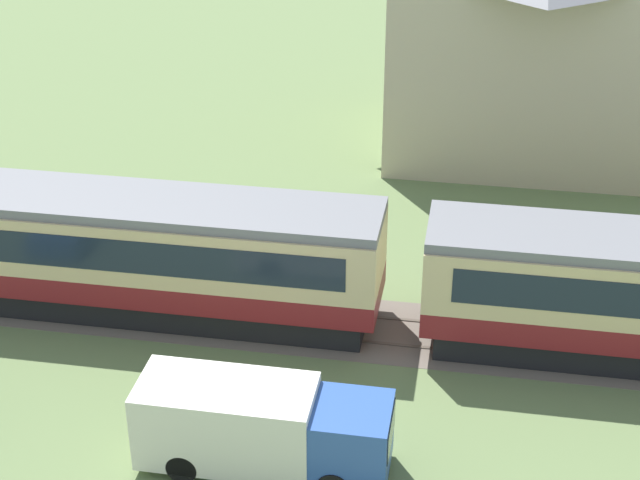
# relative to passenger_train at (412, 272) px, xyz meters

# --- Properties ---
(passenger_train) EXTENTS (88.95, 3.14, 3.93)m
(passenger_train) POSITION_rel_passenger_train_xyz_m (0.00, 0.00, 0.00)
(passenger_train) COLOR maroon
(passenger_train) RESTS_ON ground_plane
(railway_track) EXTENTS (155.00, 3.60, 0.04)m
(railway_track) POSITION_rel_passenger_train_xyz_m (4.14, 0.00, -2.18)
(railway_track) COLOR #665B51
(railway_track) RESTS_ON ground_plane
(station_house_grey_roof) EXTENTS (12.65, 10.42, 10.82)m
(station_house_grey_roof) POSITION_rel_passenger_train_xyz_m (3.65, 16.21, 3.40)
(station_house_grey_roof) COLOR #BCB293
(station_house_grey_roof) RESTS_ON ground_plane
(delivery_truck_blue) EXTENTS (6.34, 2.04, 2.32)m
(delivery_truck_blue) POSITION_rel_passenger_train_xyz_m (-3.14, -6.66, -0.97)
(delivery_truck_blue) COLOR #2D519E
(delivery_truck_blue) RESTS_ON ground_plane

